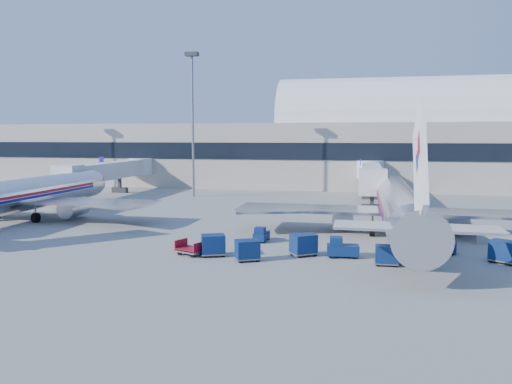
% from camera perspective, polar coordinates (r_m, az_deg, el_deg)
% --- Properties ---
extents(ground, '(260.00, 260.00, 0.00)m').
position_cam_1_polar(ground, '(46.75, 4.05, -5.53)').
color(ground, gray).
rests_on(ground, ground).
extents(terminal, '(170.00, 28.15, 21.00)m').
position_cam_1_polar(terminal, '(103.23, 0.97, 5.22)').
color(terminal, '#B2AA9E').
rests_on(terminal, ground).
extents(airliner_main, '(32.00, 37.26, 12.07)m').
position_cam_1_polar(airliner_main, '(50.38, 16.15, -1.52)').
color(airliner_main, silver).
rests_on(airliner_main, ground).
extents(airliner_mid, '(32.00, 37.26, 12.07)m').
position_cam_1_polar(airliner_mid, '(63.23, -25.33, -0.32)').
color(airliner_mid, silver).
rests_on(airliner_mid, ground).
extents(jetbridge_near, '(4.40, 27.50, 6.25)m').
position_cam_1_polar(jetbridge_near, '(76.33, 13.02, 1.94)').
color(jetbridge_near, silver).
rests_on(jetbridge_near, ground).
extents(jetbridge_mid, '(4.40, 27.50, 6.25)m').
position_cam_1_polar(jetbridge_mid, '(86.53, -16.03, 2.36)').
color(jetbridge_mid, silver).
rests_on(jetbridge_mid, ground).
extents(mast_west, '(2.00, 1.20, 22.60)m').
position_cam_1_polar(mast_west, '(79.95, -7.27, 10.04)').
color(mast_west, slate).
rests_on(mast_west, ground).
extents(barrier_near, '(3.00, 0.55, 0.90)m').
position_cam_1_polar(barrier_near, '(49.56, 25.56, -4.93)').
color(barrier_near, '#9E9E96').
rests_on(barrier_near, ground).
extents(tug_lead, '(2.63, 1.48, 1.64)m').
position_cam_1_polar(tug_lead, '(40.68, 9.76, -6.33)').
color(tug_lead, '#0A2151').
rests_on(tug_lead, ground).
extents(tug_right, '(2.52, 1.65, 1.52)m').
position_cam_1_polar(tug_right, '(44.29, 20.32, -5.67)').
color(tug_right, '#0A2151').
rests_on(tug_right, ground).
extents(tug_left, '(1.23, 2.21, 1.39)m').
position_cam_1_polar(tug_left, '(46.01, 0.58, -4.90)').
color(tug_left, '#0A2151').
rests_on(tug_left, ground).
extents(cart_train_a, '(2.50, 2.39, 1.75)m').
position_cam_1_polar(cart_train_a, '(40.82, 5.44, -5.96)').
color(cart_train_a, '#0A2151').
rests_on(cart_train_a, ground).
extents(cart_train_b, '(2.29, 2.11, 1.63)m').
position_cam_1_polar(cart_train_b, '(38.98, -0.99, -6.61)').
color(cart_train_b, '#0A2151').
rests_on(cart_train_b, ground).
extents(cart_train_c, '(2.38, 2.12, 1.73)m').
position_cam_1_polar(cart_train_c, '(40.64, -4.91, -6.02)').
color(cart_train_c, '#0A2151').
rests_on(cart_train_c, ground).
extents(cart_solo_near, '(1.73, 1.33, 1.50)m').
position_cam_1_polar(cart_solo_near, '(38.91, 14.68, -6.96)').
color(cart_solo_near, '#0A2151').
rests_on(cart_solo_near, ground).
extents(cart_solo_far, '(2.46, 2.33, 1.73)m').
position_cam_1_polar(cart_solo_far, '(42.73, 26.48, -6.07)').
color(cart_solo_far, '#0A2151').
rests_on(cart_solo_far, ground).
extents(cart_open_red, '(2.60, 2.26, 0.58)m').
position_cam_1_polar(cart_open_red, '(41.24, -7.47, -6.59)').
color(cart_open_red, slate).
rests_on(cart_open_red, ground).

